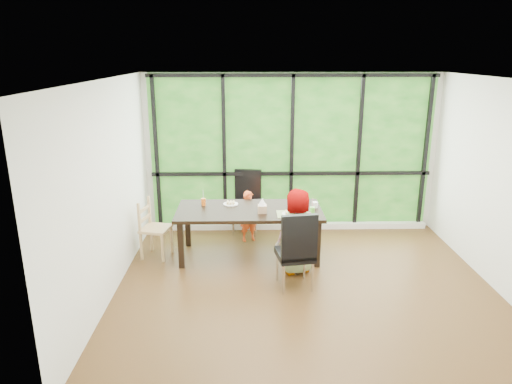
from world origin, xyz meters
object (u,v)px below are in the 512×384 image
child_older (295,231)px  green_cup (312,211)px  orange_cup (203,202)px  tissue_box (262,209)px  white_mug (315,205)px  dining_table (249,233)px  chair_window_leather (246,203)px  chair_interior_leather (295,249)px  child_toddler (249,216)px  plate_far (231,204)px  chair_end_beech (156,229)px  plate_near (290,214)px

child_older → green_cup: size_ratio=10.20×
orange_cup → tissue_box: 0.96m
green_cup → white_mug: size_ratio=1.33×
dining_table → chair_window_leather: chair_window_leather is taller
chair_window_leather → chair_interior_leather: 2.07m
child_toddler → plate_far: size_ratio=3.69×
chair_interior_leather → child_toddler: chair_interior_leather is taller
green_cup → white_mug: green_cup is taller
chair_end_beech → tissue_box: chair_end_beech is taller
dining_table → tissue_box: bearing=-38.7°
child_older → dining_table: bearing=-62.2°
chair_end_beech → plate_near: bearing=-83.9°
orange_cup → white_mug: 1.70m
child_toddler → green_cup: (0.91, -0.88, 0.38)m
child_older → orange_cup: child_older is taller
child_older → plate_far: 1.23m
plate_far → orange_cup: (-0.42, -0.03, 0.05)m
dining_table → chair_interior_leather: chair_interior_leather is taller
chair_interior_leather → plate_far: chair_interior_leather is taller
child_toddler → tissue_box: tissue_box is taller
dining_table → white_mug: bearing=3.2°
white_mug → child_older: bearing=-119.6°
dining_table → plate_near: (0.59, -0.24, 0.38)m
dining_table → child_toddler: 0.61m
orange_cup → green_cup: green_cup is taller
chair_interior_leather → tissue_box: (-0.40, 0.85, 0.27)m
chair_window_leather → child_older: bearing=-55.0°
chair_interior_leather → orange_cup: bearing=-52.1°
chair_end_beech → orange_cup: bearing=-60.7°
plate_near → chair_end_beech: bearing=173.3°
dining_table → plate_far: size_ratio=9.42×
dining_table → chair_window_leather: bearing=92.9°
chair_window_leather → white_mug: (1.04, -0.91, 0.25)m
green_cup → tissue_box: 0.73m
plate_near → tissue_box: tissue_box is taller
child_older → plate_near: child_older is taller
chair_interior_leather → chair_window_leather: bearing=-80.9°
green_cup → chair_end_beech: bearing=173.3°
plate_far → plate_near: bearing=-28.5°
dining_table → child_toddler: size_ratio=2.55×
child_toddler → child_older: child_older is taller
child_older → chair_window_leather: bearing=-86.6°
chair_window_leather → orange_cup: 1.03m
plate_near → white_mug: 0.50m
plate_near → chair_window_leather: bearing=117.9°
plate_far → green_cup: bearing=-23.1°
orange_cup → green_cup: size_ratio=0.90×
chair_window_leather → orange_cup: (-0.65, -0.75, 0.26)m
tissue_box → dining_table: bearing=141.3°
child_toddler → dining_table: bearing=-109.7°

